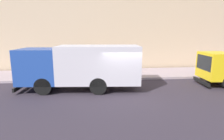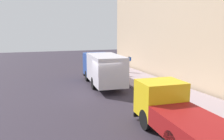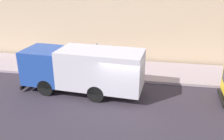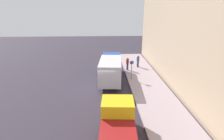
% 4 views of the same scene
% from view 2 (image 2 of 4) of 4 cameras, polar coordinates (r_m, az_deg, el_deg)
% --- Properties ---
extents(ground, '(80.00, 80.00, 0.00)m').
position_cam_2_polar(ground, '(17.42, -2.84, -5.97)').
color(ground, '#312A35').
extents(sidewalk, '(4.05, 30.00, 0.17)m').
position_cam_2_polar(sidewalk, '(19.46, 11.44, -4.22)').
color(sidewalk, '#A39199').
rests_on(sidewalk, ground).
extents(building_facade, '(0.50, 30.00, 9.69)m').
position_cam_2_polar(building_facade, '(20.36, 18.04, 9.64)').
color(building_facade, '#CAAE8C').
rests_on(building_facade, ground).
extents(large_utility_truck, '(2.92, 7.66, 2.80)m').
position_cam_2_polar(large_utility_truck, '(19.76, -2.44, 0.64)').
color(large_utility_truck, '#21449A').
rests_on(large_utility_truck, ground).
extents(small_flatbed_truck, '(2.55, 5.81, 2.27)m').
position_cam_2_polar(small_flatbed_truck, '(10.62, 15.86, -10.51)').
color(small_flatbed_truck, yellow).
rests_on(small_flatbed_truck, ground).
extents(pedestrian_walking, '(0.49, 0.49, 1.80)m').
position_cam_2_polar(pedestrian_walking, '(23.63, 0.75, 0.98)').
color(pedestrian_walking, '#4A374D').
rests_on(pedestrian_walking, sidewalk).
extents(pedestrian_standing, '(0.53, 0.53, 1.69)m').
position_cam_2_polar(pedestrian_standing, '(25.45, 3.24, 1.45)').
color(pedestrian_standing, '#4D345B').
rests_on(pedestrian_standing, sidewalk).
extents(street_sign_post, '(0.44, 0.08, 2.35)m').
position_cam_2_polar(street_sign_post, '(20.36, 4.33, 0.81)').
color(street_sign_post, '#4C5156').
rests_on(street_sign_post, sidewalk).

